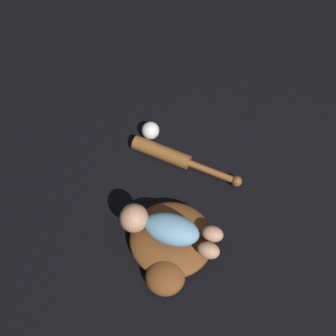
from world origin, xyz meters
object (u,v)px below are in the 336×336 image
Objects in this scene: baseball_bat at (173,157)px; baseball_glove at (170,244)px; baby_figure at (165,227)px; baseball at (150,131)px.

baseball_glove is at bearing 87.84° from baseball_bat.
baseball_glove is 0.83× the size of baseball_bat.
baby_figure is 4.58× the size of baseball.
baby_figure is 0.80× the size of baseball_bat.
baseball is at bearing -82.30° from baby_figure.
baby_figure is 0.35m from baseball_bat.
baseball_glove is 4.76× the size of baseball.
baby_figure is at bearing 84.97° from baseball_bat.
baseball reaches higher than baseball_bat.
baseball_bat is at bearing -95.03° from baby_figure.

